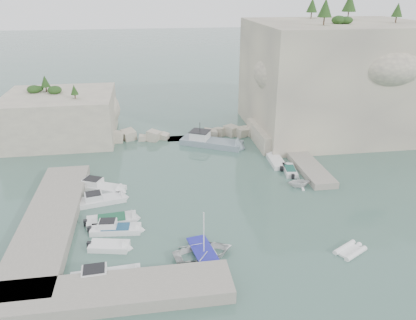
{
  "coord_description": "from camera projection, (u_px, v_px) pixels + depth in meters",
  "views": [
    {
      "loc": [
        -6.71,
        -37.63,
        22.08
      ],
      "look_at": [
        0.0,
        6.0,
        3.0
      ],
      "focal_mm": 35.0,
      "sensor_mm": 36.0,
      "label": 1
    }
  ],
  "objects": [
    {
      "name": "ground",
      "position": [
        216.0,
        207.0,
        43.83
      ],
      "size": [
        400.0,
        400.0,
        0.0
      ],
      "primitive_type": "plane",
      "color": "#46695E",
      "rests_on": "ground"
    },
    {
      "name": "cliff_east",
      "position": [
        334.0,
        78.0,
        64.53
      ],
      "size": [
        26.0,
        22.0,
        17.0
      ],
      "primitive_type": "cube",
      "color": "beige",
      "rests_on": "ground"
    },
    {
      "name": "cliff_terrace",
      "position": [
        281.0,
        134.0,
        61.48
      ],
      "size": [
        8.0,
        10.0,
        2.5
      ],
      "primitive_type": "cube",
      "color": "beige",
      "rests_on": "ground"
    },
    {
      "name": "outcrop_west",
      "position": [
        61.0,
        117.0,
        62.34
      ],
      "size": [
        16.0,
        14.0,
        7.0
      ],
      "primitive_type": "cube",
      "color": "beige",
      "rests_on": "ground"
    },
    {
      "name": "quay_west",
      "position": [
        50.0,
        220.0,
        40.34
      ],
      "size": [
        5.0,
        24.0,
        1.1
      ],
      "primitive_type": "cube",
      "color": "#9E9689",
      "rests_on": "ground"
    },
    {
      "name": "quay_south",
      "position": [
        115.0,
        292.0,
        30.88
      ],
      "size": [
        18.0,
        4.0,
        1.1
      ],
      "primitive_type": "cube",
      "color": "#9E9689",
      "rests_on": "ground"
    },
    {
      "name": "ledge_east",
      "position": [
        302.0,
        160.0,
        54.63
      ],
      "size": [
        3.0,
        16.0,
        0.8
      ],
      "primitive_type": "cube",
      "color": "#9E9689",
      "rests_on": "ground"
    },
    {
      "name": "breakwater",
      "position": [
        186.0,
        134.0,
        63.38
      ],
      "size": [
        28.0,
        3.0,
        1.4
      ],
      "primitive_type": "cube",
      "color": "beige",
      "rests_on": "ground"
    },
    {
      "name": "motorboat_a",
      "position": [
        100.0,
        189.0,
        47.64
      ],
      "size": [
        6.77,
        4.66,
        1.4
      ],
      "primitive_type": null,
      "rotation": [
        0.0,
        0.0,
        -0.46
      ],
      "color": "white",
      "rests_on": "ground"
    },
    {
      "name": "motorboat_b",
      "position": [
        102.0,
        203.0,
        44.76
      ],
      "size": [
        6.01,
        3.04,
        1.4
      ],
      "primitive_type": null,
      "rotation": [
        0.0,
        0.0,
        0.21
      ],
      "color": "silver",
      "rests_on": "ground"
    },
    {
      "name": "motorboat_c",
      "position": [
        112.0,
        222.0,
        41.03
      ],
      "size": [
        5.58,
        2.46,
        0.7
      ],
      "primitive_type": null,
      "rotation": [
        0.0,
        0.0,
        0.09
      ],
      "color": "silver",
      "rests_on": "ground"
    },
    {
      "name": "motorboat_d",
      "position": [
        116.0,
        232.0,
        39.43
      ],
      "size": [
        5.41,
        2.04,
        1.4
      ],
      "primitive_type": null,
      "rotation": [
        0.0,
        0.0,
        -0.09
      ],
      "color": "white",
      "rests_on": "ground"
    },
    {
      "name": "motorboat_e",
      "position": [
        110.0,
        249.0,
        36.92
      ],
      "size": [
        4.14,
        2.36,
        0.7
      ],
      "primitive_type": null,
      "rotation": [
        0.0,
        0.0,
        -0.21
      ],
      "color": "white",
      "rests_on": "ground"
    },
    {
      "name": "motorboat_f",
      "position": [
        106.0,
        280.0,
        33.0
      ],
      "size": [
        6.29,
        2.24,
        1.4
      ],
      "primitive_type": null,
      "rotation": [
        0.0,
        0.0,
        0.06
      ],
      "color": "silver",
      "rests_on": "ground"
    },
    {
      "name": "rowboat",
      "position": [
        204.0,
        256.0,
        35.89
      ],
      "size": [
        6.02,
        4.79,
        1.12
      ],
      "primitive_type": "imported",
      "rotation": [
        0.0,
        0.0,
        1.76
      ],
      "color": "white",
      "rests_on": "ground"
    },
    {
      "name": "inflatable_dinghy",
      "position": [
        350.0,
        252.0,
        36.44
      ],
      "size": [
        3.44,
        2.82,
        0.44
      ],
      "primitive_type": null,
      "rotation": [
        0.0,
        0.0,
        0.51
      ],
      "color": "white",
      "rests_on": "ground"
    },
    {
      "name": "tender_east_a",
      "position": [
        299.0,
        186.0,
        48.34
      ],
      "size": [
        2.87,
        2.47,
        1.51
      ],
      "primitive_type": "imported",
      "rotation": [
        0.0,
        0.0,
        1.57
      ],
      "color": "white",
      "rests_on": "ground"
    },
    {
      "name": "tender_east_b",
      "position": [
        290.0,
        172.0,
        51.99
      ],
      "size": [
        1.98,
        4.26,
        0.7
      ],
      "primitive_type": null,
      "rotation": [
        0.0,
        0.0,
        1.43
      ],
      "color": "silver",
      "rests_on": "ground"
    },
    {
      "name": "tender_east_c",
      "position": [
        276.0,
        163.0,
        54.65
      ],
      "size": [
        1.96,
        5.4,
        0.7
      ],
      "primitive_type": null,
      "rotation": [
        0.0,
        0.0,
        1.53
      ],
      "color": "silver",
      "rests_on": "ground"
    },
    {
      "name": "tender_east_d",
      "position": [
        277.0,
        151.0,
        58.69
      ],
      "size": [
        4.86,
        2.65,
        1.78
      ],
      "primitive_type": "imported",
      "rotation": [
        0.0,
        0.0,
        1.36
      ],
      "color": "white",
      "rests_on": "ground"
    },
    {
      "name": "work_boat",
      "position": [
        211.0,
        145.0,
        60.73
      ],
      "size": [
        10.29,
        7.36,
        2.2
      ],
      "primitive_type": null,
      "rotation": [
        0.0,
        0.0,
        -0.49
      ],
      "color": "slate",
      "rests_on": "ground"
    },
    {
      "name": "rowboat_mast",
      "position": [
        204.0,
        231.0,
        34.84
      ],
      "size": [
        0.1,
        0.1,
        4.2
      ],
      "primitive_type": "cylinder",
      "color": "white",
      "rests_on": "rowboat"
    },
    {
      "name": "vegetation",
      "position": [
        306.0,
        15.0,
        61.35
      ],
      "size": [
        53.48,
        13.88,
        13.4
      ],
      "color": "#1E4219",
      "rests_on": "ground"
    }
  ]
}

